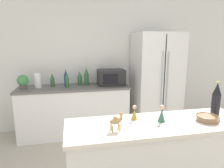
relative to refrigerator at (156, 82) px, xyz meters
name	(u,v)px	position (x,y,z in m)	size (l,w,h in m)	color
wall_back	(99,62)	(-1.02, 0.40, 0.36)	(8.00, 0.06, 2.55)	silver
back_counter	(75,110)	(-1.53, 0.07, -0.47)	(1.93, 0.63, 0.89)	white
refrigerator	(156,82)	(0.00, 0.00, 0.00)	(0.83, 0.72, 1.83)	silver
bar_counter	(157,167)	(-0.79, -1.85, -0.45)	(1.72, 0.55, 0.93)	beige
potted_plant	(23,81)	(-2.35, 0.03, 0.11)	(0.19, 0.19, 0.24)	#595451
paper_towel_roll	(38,80)	(-2.13, 0.09, 0.10)	(0.11, 0.11, 0.26)	white
microwave	(111,77)	(-0.85, 0.09, 0.11)	(0.48, 0.37, 0.28)	black
back_bottle_0	(86,77)	(-1.29, 0.16, 0.13)	(0.08, 0.08, 0.33)	#2D6033
back_bottle_1	(52,80)	(-1.89, 0.12, 0.09)	(0.07, 0.07, 0.24)	#2D6033
back_bottle_2	(80,78)	(-1.41, 0.14, 0.10)	(0.08, 0.08, 0.27)	#2D6033
back_bottle_3	(67,80)	(-1.64, 0.00, 0.11)	(0.06, 0.06, 0.28)	#2D6033
back_bottle_4	(66,78)	(-1.65, 0.13, 0.12)	(0.07, 0.07, 0.31)	navy
wine_bottle	(216,99)	(-0.14, -1.78, 0.18)	(0.09, 0.09, 0.34)	black
fruit_bowl	(207,118)	(-0.33, -1.91, 0.04)	(0.21, 0.21, 0.06)	#8C6647
camel_figurine	(116,121)	(-1.22, -1.94, 0.10)	(0.12, 0.08, 0.15)	#A87F4C
wise_man_figurine_blue	(134,113)	(-0.99, -1.73, 0.07)	(0.06, 0.06, 0.14)	#B28933
wise_man_figurine_crimson	(162,114)	(-0.76, -1.84, 0.08)	(0.07, 0.07, 0.16)	#33664C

